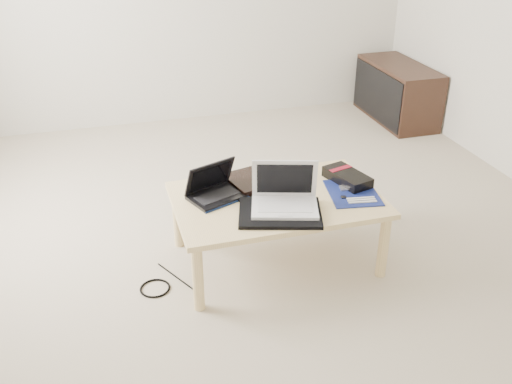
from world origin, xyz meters
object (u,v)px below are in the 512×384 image
object	(u,v)px
media_cabinet	(396,92)
netbook	(215,190)
gpu_box	(347,177)
coffee_table	(277,205)
white_laptop	(285,197)

from	to	relation	value
media_cabinet	netbook	bearing A→B (deg)	-139.78
netbook	gpu_box	xyz separation A→B (m)	(0.75, -0.04, -0.01)
media_cabinet	gpu_box	distance (m)	2.21
coffee_table	netbook	world-z (taller)	netbook
netbook	gpu_box	world-z (taller)	netbook
netbook	gpu_box	distance (m)	0.75
coffee_table	media_cabinet	distance (m)	2.52
gpu_box	media_cabinet	bearing A→B (deg)	53.78
white_laptop	coffee_table	bearing A→B (deg)	88.55
white_laptop	gpu_box	world-z (taller)	white_laptop
coffee_table	netbook	distance (m)	0.34
coffee_table	media_cabinet	world-z (taller)	media_cabinet
coffee_table	media_cabinet	xyz separation A→B (m)	(1.73, 1.83, -0.10)
media_cabinet	netbook	world-z (taller)	netbook
netbook	gpu_box	bearing A→B (deg)	-3.05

